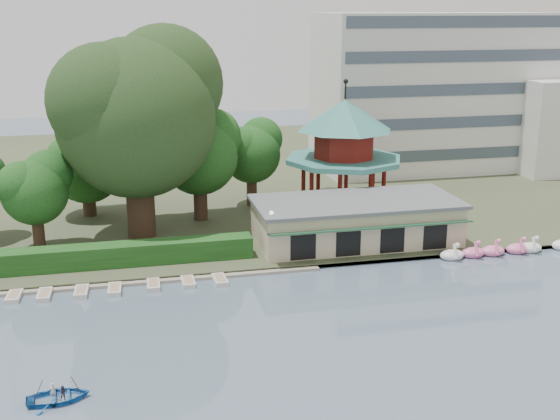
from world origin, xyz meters
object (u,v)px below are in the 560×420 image
object	(u,v)px
dock	(109,283)
pavilion	(344,144)
boathouse	(356,220)
rowboat_with_passengers	(58,393)
big_tree	(137,107)

from	to	relation	value
dock	pavilion	bearing A→B (deg)	31.66
dock	pavilion	world-z (taller)	pavilion
boathouse	rowboat_with_passengers	world-z (taller)	boathouse
boathouse	pavilion	distance (m)	11.43
pavilion	big_tree	world-z (taller)	big_tree
boathouse	big_tree	bearing A→B (deg)	161.59
dock	pavilion	xyz separation A→B (m)	(24.00, 14.80, 7.36)
pavilion	dock	bearing A→B (deg)	-148.34
dock	big_tree	world-z (taller)	big_tree
dock	big_tree	bearing A→B (deg)	73.84
dock	boathouse	bearing A→B (deg)	12.24
big_tree	rowboat_with_passengers	distance (m)	30.89
boathouse	dock	bearing A→B (deg)	-167.76
boathouse	pavilion	size ratio (longest dim) A/B	1.38
boathouse	pavilion	xyz separation A→B (m)	(2.00, 10.03, 5.11)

